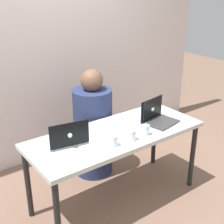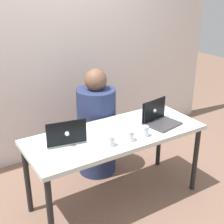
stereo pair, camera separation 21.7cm
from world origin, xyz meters
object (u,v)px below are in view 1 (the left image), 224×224
Objects in this scene: water_glass_left at (114,141)px; laptop_back_left at (67,139)px; laptop_back_right at (145,113)px; water_glass_center at (131,136)px; water_glass_right at (146,131)px; laptop_front_right at (159,117)px; person_at_center at (93,129)px.

laptop_back_left is at bearing 139.15° from water_glass_left.
laptop_back_right is 3.38× the size of water_glass_center.
water_glass_center reaches higher than water_glass_left.
water_glass_center is (-0.17, 0.00, 0.00)m from water_glass_right.
laptop_back_right is 3.41× the size of water_glass_right.
water_glass_left is at bearing 178.26° from water_glass_right.
laptop_front_right is at bearing 15.92° from water_glass_center.
laptop_back_left reaches higher than laptop_back_right.
person_at_center reaches higher than water_glass_left.
laptop_front_right reaches higher than laptop_back_right.
laptop_front_right is 3.69× the size of water_glass_left.
laptop_back_left reaches higher than water_glass_center.
laptop_front_right is 0.31m from water_glass_right.
water_glass_left is at bearing 179.95° from laptop_front_right.
water_glass_left is 0.19m from water_glass_center.
person_at_center is 0.83m from water_glass_left.
laptop_back_right is at bearing 34.27° from water_glass_center.
laptop_front_right reaches higher than water_glass_center.
laptop_front_right is 0.47m from water_glass_center.
water_glass_right is (0.08, -0.75, 0.25)m from person_at_center.
water_glass_center is at bearing 27.10° from laptop_back_right.
person_at_center is 0.77m from laptop_front_right.
water_glass_left is 0.96× the size of water_glass_center.
water_glass_right is 0.17m from water_glass_center.
water_glass_right is (-0.25, -0.28, -0.01)m from laptop_back_right.
water_glass_right is at bearing -166.30° from laptop_front_right.
water_glass_left is at bearing 17.28° from laptop_back_right.
person_at_center is at bearing -61.94° from laptop_back_right.
person_at_center is 0.80m from water_glass_center.
laptop_front_right is at bearing 95.75° from laptop_back_right.
person_at_center is 12.69× the size of water_glass_right.
laptop_back_right is at bearing 24.44° from water_glass_left.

